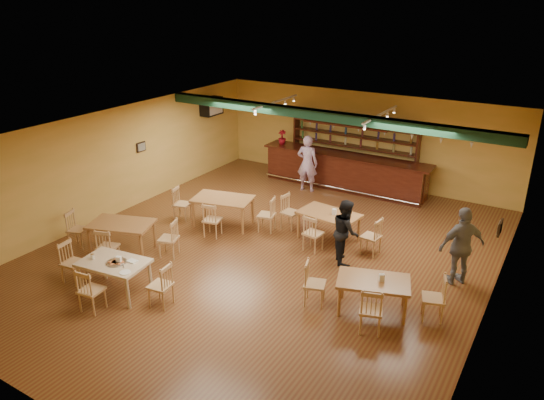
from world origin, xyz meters
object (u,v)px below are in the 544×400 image
Objects in this scene: patron_bar at (307,163)px; patron_right_a at (346,231)px; dining_table_b at (328,227)px; dining_table_c at (123,237)px; near_table at (115,277)px; dining_table_d at (372,295)px; dining_table_a at (223,211)px; bar_counter at (344,171)px.

patron_bar is 1.18× the size of patron_right_a.
dining_table_c is at bearing -135.50° from dining_table_b.
dining_table_b is 1.08× the size of near_table.
dining_table_c is 6.18m from dining_table_d.
patron_right_a is at bearing 6.81° from dining_table_c.
patron_right_a is (3.54, 3.78, 0.40)m from near_table.
patron_right_a reaches higher than near_table.
dining_table_b reaches higher than dining_table_d.
patron_right_a is at bearing -16.30° from dining_table_a.
patron_right_a is at bearing 110.76° from dining_table_d.
dining_table_c is 1.93m from near_table.
dining_table_c reaches higher than near_table.
patron_right_a is (3.64, -0.17, 0.38)m from dining_table_a.
dining_table_b is 3.63m from patron_bar.
patron_bar is (-0.92, -0.83, 0.34)m from bar_counter.
bar_counter is at bearing 48.62° from dining_table_c.
bar_counter is at bearing 72.38° from near_table.
dining_table_b is at bearing 11.60° from patron_right_a.
patron_bar is at bearing -138.08° from bar_counter.
patron_right_a is at bearing -65.94° from bar_counter.
dining_table_a is 3.95m from near_table.
dining_table_a reaches higher than dining_table_b.
bar_counter is 3.91m from dining_table_b.
near_table reaches higher than dining_table_d.
dining_table_a is at bearing 84.34° from near_table.
dining_table_c is 6.34m from patron_bar.
bar_counter is 3.70× the size of dining_table_c.
patron_right_a is (0.80, -0.80, 0.40)m from dining_table_b.
patron_bar is at bearing 133.02° from dining_table_b.
dining_table_d is at bearing 16.85° from near_table.
dining_table_b is at bearing 51.90° from near_table.
bar_counter is 4.64m from dining_table_a.
dining_table_a reaches higher than near_table.
bar_counter is at bearing -148.97° from patron_bar.
patron_bar is (-4.24, 5.30, 0.56)m from dining_table_d.
patron_bar is (-2.13, 2.89, 0.53)m from dining_table_b.
dining_table_c is at bearing -128.96° from dining_table_a.
dining_table_d is (4.95, -1.78, -0.04)m from dining_table_a.
dining_table_d is at bearing 117.75° from patron_bar.
patron_right_a is (-1.30, 1.61, 0.42)m from dining_table_d.
bar_counter is 3.06× the size of patron_bar.
near_table is 5.19m from patron_right_a.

